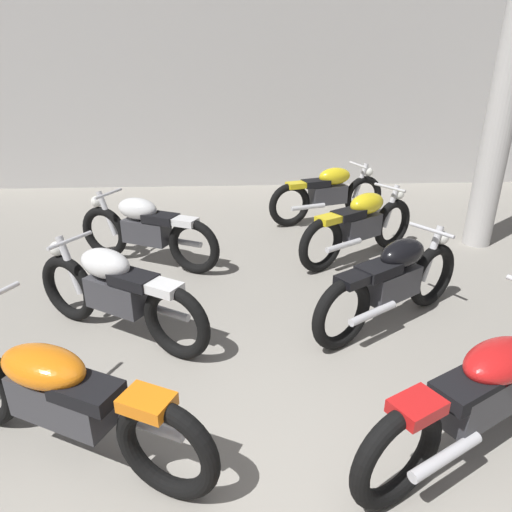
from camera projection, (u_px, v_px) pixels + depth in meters
The scene contains 9 objects.
back_wall at pixel (242, 92), 8.77m from camera, with size 12.58×0.24×3.60m, color #BCBAB7.
support_pillar at pixel (499, 125), 5.78m from camera, with size 0.36×0.36×3.20m, color #BCBAB7.
motorcycle_left_row_0 at pixel (60, 397), 2.80m from camera, with size 2.00×1.11×0.97m.
motorcycle_left_row_1 at pixel (116, 292), 4.07m from camera, with size 1.73×1.14×0.88m.
motorcycle_left_row_2 at pixel (146, 230), 5.56m from camera, with size 1.82×0.95×0.88m.
motorcycle_right_row_0 at pixel (486, 392), 2.85m from camera, with size 1.96×1.16×0.97m.
motorcycle_right_row_1 at pixel (393, 281), 4.26m from camera, with size 1.71×1.17×0.88m.
motorcycle_right_row_2 at pixel (360, 224), 5.74m from camera, with size 1.71×1.16×0.88m.
motorcycle_right_row_3 at pixel (329, 193), 7.11m from camera, with size 1.91×0.76×0.88m.
Camera 1 is at (-0.22, -1.44, 2.34)m, focal length 32.18 mm.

